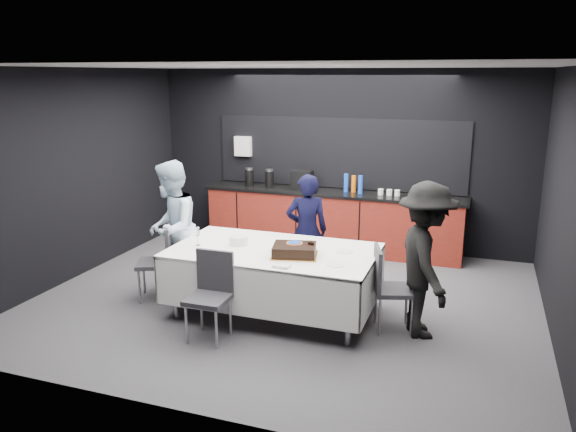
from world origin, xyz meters
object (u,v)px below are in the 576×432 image
object	(u,v)px
chair_right	(387,283)
person_center	(307,231)
party_table	(274,261)
plate_stack	(238,240)
person_left	(172,228)
person_right	(425,260)
chair_left	(161,257)
cake_assembly	(295,250)
champagne_flute	(197,232)
chair_near	(211,289)

from	to	relation	value
chair_right	person_center	size ratio (longest dim) A/B	0.62
party_table	person_center	size ratio (longest dim) A/B	1.56
plate_stack	person_left	bearing A→B (deg)	170.54
person_center	person_right	size ratio (longest dim) A/B	0.90
chair_left	person_left	xyz separation A→B (m)	(0.04, 0.22, 0.31)
cake_assembly	person_right	world-z (taller)	person_right
chair_left	person_left	size ratio (longest dim) A/B	0.55
cake_assembly	person_center	xyz separation A→B (m)	(-0.21, 1.12, -0.10)
person_center	cake_assembly	bearing A→B (deg)	77.85
champagne_flute	person_center	xyz separation A→B (m)	(0.97, 1.13, -0.19)
plate_stack	person_left	world-z (taller)	person_left
party_table	person_left	distance (m)	1.47
chair_right	person_right	distance (m)	0.48
party_table	person_left	bearing A→B (deg)	171.95
cake_assembly	plate_stack	distance (m)	0.77
party_table	person_left	size ratio (longest dim) A/B	1.37
cake_assembly	chair_near	xyz separation A→B (m)	(-0.71, -0.63, -0.31)
chair_left	person_right	bearing A→B (deg)	0.72
chair_near	person_center	size ratio (longest dim) A/B	0.62
chair_left	person_right	world-z (taller)	person_right
champagne_flute	person_right	distance (m)	2.58
chair_right	person_center	bearing A→B (deg)	141.44
champagne_flute	person_right	world-z (taller)	person_right
chair_left	person_center	bearing A→B (deg)	32.43
person_left	person_center	bearing A→B (deg)	100.49
chair_left	chair_right	bearing A→B (deg)	0.63
champagne_flute	chair_right	world-z (taller)	champagne_flute
cake_assembly	chair_left	world-z (taller)	cake_assembly
party_table	person_right	size ratio (longest dim) A/B	1.40
party_table	chair_right	size ratio (longest dim) A/B	2.51
chair_near	person_center	distance (m)	1.83
cake_assembly	person_right	xyz separation A→B (m)	(1.39, 0.16, -0.01)
cake_assembly	plate_stack	world-z (taller)	cake_assembly
chair_right	chair_near	distance (m)	1.88
champagne_flute	person_center	world-z (taller)	person_center
person_center	person_left	xyz separation A→B (m)	(-1.53, -0.77, 0.10)
cake_assembly	champagne_flute	size ratio (longest dim) A/B	2.57
chair_near	person_center	world-z (taller)	person_center
chair_right	cake_assembly	bearing A→B (deg)	-171.44
cake_assembly	person_right	bearing A→B (deg)	6.61
chair_left	cake_assembly	bearing A→B (deg)	-3.88
plate_stack	chair_near	bearing A→B (deg)	-86.96
party_table	cake_assembly	size ratio (longest dim) A/B	4.03
chair_left	person_right	xyz separation A→B (m)	(3.17, 0.04, 0.29)
cake_assembly	person_left	size ratio (longest dim) A/B	0.34
party_table	chair_left	xyz separation A→B (m)	(-1.48, -0.02, -0.11)
chair_near	champagne_flute	bearing A→B (deg)	127.59
plate_stack	person_center	bearing A→B (deg)	59.95
champagne_flute	chair_right	xyz separation A→B (m)	(2.19, 0.16, -0.40)
person_center	person_right	world-z (taller)	person_right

